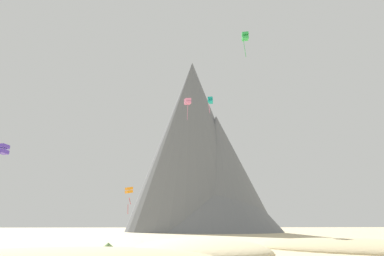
{
  "coord_description": "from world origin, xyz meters",
  "views": [
    {
      "loc": [
        -6.91,
        -24.43,
        3.05
      ],
      "look_at": [
        -0.46,
        45.24,
        20.99
      ],
      "focal_mm": 34.43,
      "sensor_mm": 36.0,
      "label": 1
    }
  ],
  "objects_px": {
    "kite_orange_low": "(129,190)",
    "kite_teal_high": "(210,100)",
    "bush_near_right": "(108,247)",
    "kite_green_high": "(245,37)",
    "rock_massif": "(203,159)",
    "kite_red_low": "(129,203)",
    "kite_pink_high": "(188,102)",
    "kite_indigo_low": "(3,150)",
    "bush_scatter_east": "(41,256)"
  },
  "relations": [
    {
      "from": "kite_orange_low",
      "to": "kite_teal_high",
      "type": "distance_m",
      "value": 28.19
    },
    {
      "from": "bush_near_right",
      "to": "kite_green_high",
      "type": "distance_m",
      "value": 39.05
    },
    {
      "from": "rock_massif",
      "to": "kite_green_high",
      "type": "relative_size",
      "value": 15.24
    },
    {
      "from": "bush_near_right",
      "to": "kite_red_low",
      "type": "bearing_deg",
      "value": 89.9
    },
    {
      "from": "rock_massif",
      "to": "kite_teal_high",
      "type": "distance_m",
      "value": 54.68
    },
    {
      "from": "bush_near_right",
      "to": "kite_pink_high",
      "type": "relative_size",
      "value": 0.43
    },
    {
      "from": "bush_near_right",
      "to": "kite_indigo_low",
      "type": "height_order",
      "value": "kite_indigo_low"
    },
    {
      "from": "bush_scatter_east",
      "to": "rock_massif",
      "type": "xyz_separation_m",
      "value": [
        24.53,
        92.71,
        23.67
      ]
    },
    {
      "from": "kite_pink_high",
      "to": "bush_near_right",
      "type": "bearing_deg",
      "value": -29.61
    },
    {
      "from": "rock_massif",
      "to": "kite_orange_low",
      "type": "bearing_deg",
      "value": -105.89
    },
    {
      "from": "kite_red_low",
      "to": "kite_indigo_low",
      "type": "bearing_deg",
      "value": -169.07
    },
    {
      "from": "kite_orange_low",
      "to": "kite_green_high",
      "type": "bearing_deg",
      "value": -128.29
    },
    {
      "from": "bush_scatter_east",
      "to": "kite_orange_low",
      "type": "relative_size",
      "value": 0.83
    },
    {
      "from": "kite_indigo_low",
      "to": "kite_red_low",
      "type": "height_order",
      "value": "kite_indigo_low"
    },
    {
      "from": "bush_scatter_east",
      "to": "kite_green_high",
      "type": "xyz_separation_m",
      "value": [
        23.05,
        21.83,
        32.35
      ]
    },
    {
      "from": "rock_massif",
      "to": "kite_red_low",
      "type": "distance_m",
      "value": 59.87
    },
    {
      "from": "bush_scatter_east",
      "to": "rock_massif",
      "type": "distance_m",
      "value": 98.78
    },
    {
      "from": "kite_green_high",
      "to": "kite_pink_high",
      "type": "xyz_separation_m",
      "value": [
        -7.29,
        27.31,
        -2.41
      ]
    },
    {
      "from": "kite_orange_low",
      "to": "kite_teal_high",
      "type": "bearing_deg",
      "value": -76.81
    },
    {
      "from": "kite_pink_high",
      "to": "kite_red_low",
      "type": "height_order",
      "value": "kite_pink_high"
    },
    {
      "from": "kite_pink_high",
      "to": "kite_red_low",
      "type": "xyz_separation_m",
      "value": [
        -11.75,
        -9.89,
        -23.73
      ]
    },
    {
      "from": "bush_near_right",
      "to": "kite_red_low",
      "type": "height_order",
      "value": "kite_red_low"
    },
    {
      "from": "kite_pink_high",
      "to": "kite_teal_high",
      "type": "distance_m",
      "value": 11.87
    },
    {
      "from": "bush_scatter_east",
      "to": "kite_red_low",
      "type": "height_order",
      "value": "kite_red_low"
    },
    {
      "from": "bush_scatter_east",
      "to": "kite_pink_high",
      "type": "height_order",
      "value": "kite_pink_high"
    },
    {
      "from": "kite_green_high",
      "to": "kite_orange_low",
      "type": "height_order",
      "value": "kite_green_high"
    },
    {
      "from": "kite_red_low",
      "to": "kite_teal_high",
      "type": "relative_size",
      "value": 0.9
    },
    {
      "from": "kite_red_low",
      "to": "kite_teal_high",
      "type": "xyz_separation_m",
      "value": [
        15.51,
        -0.9,
        20.51
      ]
    },
    {
      "from": "kite_green_high",
      "to": "rock_massif",
      "type": "bearing_deg",
      "value": -175.65
    },
    {
      "from": "kite_green_high",
      "to": "kite_orange_low",
      "type": "distance_m",
      "value": 30.98
    },
    {
      "from": "rock_massif",
      "to": "kite_red_low",
      "type": "relative_size",
      "value": 22.16
    },
    {
      "from": "kite_red_low",
      "to": "kite_orange_low",
      "type": "bearing_deg",
      "value": -130.02
    },
    {
      "from": "bush_scatter_east",
      "to": "kite_green_high",
      "type": "relative_size",
      "value": 0.24
    },
    {
      "from": "bush_scatter_east",
      "to": "bush_near_right",
      "type": "bearing_deg",
      "value": 70.25
    },
    {
      "from": "bush_scatter_east",
      "to": "kite_green_high",
      "type": "height_order",
      "value": "kite_green_high"
    },
    {
      "from": "kite_indigo_low",
      "to": "kite_orange_low",
      "type": "relative_size",
      "value": 4.36
    },
    {
      "from": "bush_scatter_east",
      "to": "bush_near_right",
      "type": "relative_size",
      "value": 0.48
    },
    {
      "from": "rock_massif",
      "to": "kite_red_low",
      "type": "height_order",
      "value": "rock_massif"
    },
    {
      "from": "bush_near_right",
      "to": "kite_pink_high",
      "type": "height_order",
      "value": "kite_pink_high"
    },
    {
      "from": "bush_near_right",
      "to": "kite_orange_low",
      "type": "distance_m",
      "value": 14.92
    },
    {
      "from": "rock_massif",
      "to": "kite_teal_high",
      "type": "bearing_deg",
      "value": -95.26
    },
    {
      "from": "bush_scatter_east",
      "to": "kite_teal_high",
      "type": "distance_m",
      "value": 50.65
    },
    {
      "from": "bush_near_right",
      "to": "kite_orange_low",
      "type": "bearing_deg",
      "value": 85.54
    },
    {
      "from": "rock_massif",
      "to": "kite_indigo_low",
      "type": "relative_size",
      "value": 11.96
    },
    {
      "from": "bush_scatter_east",
      "to": "kite_red_low",
      "type": "relative_size",
      "value": 0.35
    },
    {
      "from": "bush_scatter_east",
      "to": "kite_indigo_low",
      "type": "xyz_separation_m",
      "value": [
        -11.25,
        17.79,
        11.97
      ]
    },
    {
      "from": "bush_near_right",
      "to": "kite_red_low",
      "type": "relative_size",
      "value": 0.73
    },
    {
      "from": "rock_massif",
      "to": "kite_indigo_low",
      "type": "xyz_separation_m",
      "value": [
        -35.78,
        -74.92,
        -11.71
      ]
    },
    {
      "from": "kite_green_high",
      "to": "kite_red_low",
      "type": "relative_size",
      "value": 1.45
    },
    {
      "from": "kite_pink_high",
      "to": "kite_green_high",
      "type": "bearing_deg",
      "value": 2.54
    }
  ]
}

